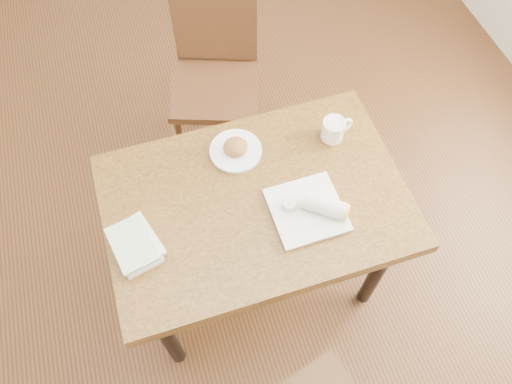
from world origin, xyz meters
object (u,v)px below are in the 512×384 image
object	(u,v)px
chair_far	(216,66)
table	(256,211)
plate_scone	(236,150)
book_stack	(135,244)
plate_burrito	(312,209)
coffee_mug	(334,129)

from	to	relation	value
chair_far	table	bearing A→B (deg)	-94.92
table	chair_far	xyz separation A→B (m)	(0.08, 0.89, -0.11)
chair_far	plate_scone	xyz separation A→B (m)	(-0.09, -0.66, 0.22)
plate_scone	chair_far	bearing A→B (deg)	82.48
table	chair_far	distance (m)	0.90
table	book_stack	xyz separation A→B (m)	(-0.46, -0.06, 0.12)
plate_burrito	book_stack	distance (m)	0.63
plate_scone	coffee_mug	distance (m)	0.39
coffee_mug	plate_burrito	xyz separation A→B (m)	(-0.20, -0.29, -0.02)
chair_far	book_stack	size ratio (longest dim) A/B	4.17
plate_scone	plate_burrito	distance (m)	0.38
plate_scone	book_stack	size ratio (longest dim) A/B	0.89
chair_far	plate_scone	size ratio (longest dim) A/B	4.68
coffee_mug	table	bearing A→B (deg)	-154.47
plate_scone	plate_burrito	bearing A→B (deg)	-60.89
chair_far	plate_scone	bearing A→B (deg)	-97.52
coffee_mug	book_stack	xyz separation A→B (m)	(-0.83, -0.24, -0.02)
table	book_stack	size ratio (longest dim) A/B	4.87
plate_scone	plate_burrito	xyz separation A→B (m)	(0.19, -0.34, 0.01)
table	book_stack	bearing A→B (deg)	-172.68
book_stack	plate_burrito	bearing A→B (deg)	-5.01
plate_scone	table	bearing A→B (deg)	-87.05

